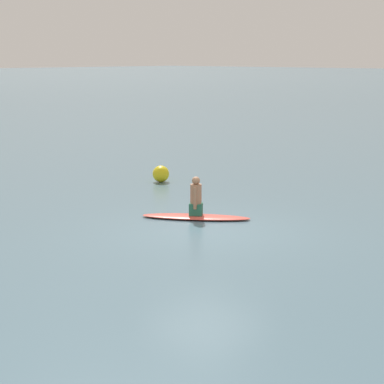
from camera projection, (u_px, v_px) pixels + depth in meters
ground_plane at (206, 230)px, 15.75m from camera, size 400.00×400.00×0.00m
surfboard at (196, 217)px, 16.88m from camera, size 2.59×2.08×0.09m
person_paddler at (196, 198)px, 16.78m from camera, size 0.42×0.40×0.98m
buoy_marker at (161, 174)px, 21.76m from camera, size 0.54×0.54×0.54m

